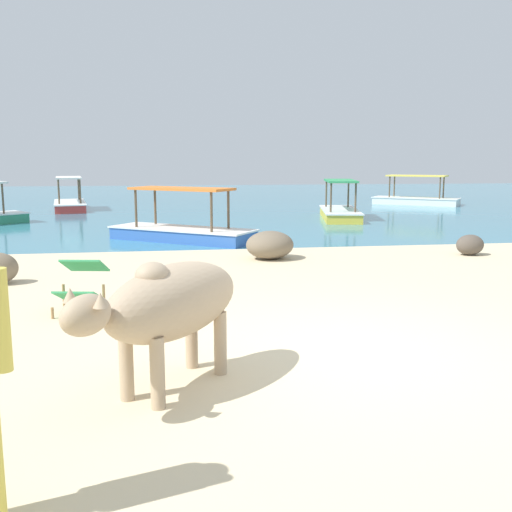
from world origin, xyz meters
TOP-DOWN VIEW (x-y plane):
  - sand_beach at (0.00, 0.00)m, footprint 18.00×14.00m
  - water_surface at (0.00, 22.00)m, footprint 60.00×36.00m
  - cow at (-1.79, -0.65)m, footprint 1.57×1.80m
  - deck_chair_near at (-2.91, 2.08)m, footprint 0.66×0.85m
  - shore_rock_large at (4.26, 5.51)m, footprint 0.60×0.46m
  - shore_rock_medium at (0.15, 5.66)m, footprint 1.19×1.12m
  - boat_white at (8.92, 18.76)m, footprint 3.62×3.14m
  - boat_red at (-5.66, 18.27)m, footprint 1.77×3.82m
  - boat_yellow at (3.84, 13.29)m, footprint 1.86×3.83m
  - boat_blue at (-1.49, 8.70)m, footprint 3.65×3.09m

SIDE VIEW (x-z plane):
  - water_surface at x=0.00m, z-range -0.01..0.01m
  - sand_beach at x=0.00m, z-range 0.00..0.04m
  - shore_rock_large at x=4.26m, z-range 0.04..0.46m
  - boat_white at x=8.92m, z-range -0.35..0.94m
  - boat_red at x=-5.66m, z-range -0.35..0.94m
  - boat_yellow at x=3.84m, z-range -0.35..0.94m
  - boat_blue at x=-1.49m, z-range -0.35..0.94m
  - shore_rock_medium at x=0.15m, z-range 0.04..0.59m
  - deck_chair_near at x=-2.91m, z-range 0.08..0.77m
  - cow at x=-1.79m, z-range 0.22..1.34m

